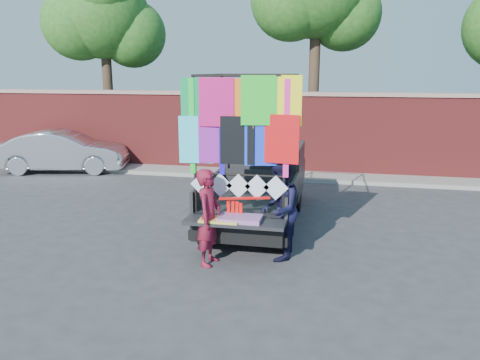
% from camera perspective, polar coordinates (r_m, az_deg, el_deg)
% --- Properties ---
extents(ground, '(90.00, 90.00, 0.00)m').
position_cam_1_polar(ground, '(8.80, -1.21, -8.50)').
color(ground, '#38383A').
rests_on(ground, ground).
extents(brick_wall, '(30.00, 0.45, 2.61)m').
position_cam_1_polar(brick_wall, '(15.20, 4.74, 5.85)').
color(brick_wall, maroon).
rests_on(brick_wall, ground).
extents(curb, '(30.00, 1.20, 0.12)m').
position_cam_1_polar(curb, '(14.73, 4.31, 0.63)').
color(curb, gray).
rests_on(curb, ground).
extents(tree_left, '(4.20, 3.30, 7.05)m').
position_cam_1_polar(tree_left, '(18.21, -16.36, 18.54)').
color(tree_left, '#38281C').
rests_on(tree_left, ground).
extents(pickup_truck, '(2.02, 5.07, 3.19)m').
position_cam_1_polar(pickup_truck, '(10.56, 2.63, -0.21)').
color(pickup_truck, black).
rests_on(pickup_truck, ground).
extents(sedan, '(4.32, 2.33, 1.35)m').
position_cam_1_polar(sedan, '(16.42, -20.76, 3.29)').
color(sedan, silver).
rests_on(sedan, ground).
extents(woman, '(0.44, 0.64, 1.67)m').
position_cam_1_polar(woman, '(7.94, -3.84, -4.56)').
color(woman, maroon).
rests_on(woman, ground).
extents(man, '(0.70, 0.88, 1.78)m').
position_cam_1_polar(man, '(8.18, 4.80, -3.63)').
color(man, black).
rests_on(man, ground).
extents(streamer_bundle, '(0.85, 0.28, 0.61)m').
position_cam_1_polar(streamer_bundle, '(8.02, -0.14, -3.44)').
color(streamer_bundle, red).
rests_on(streamer_bundle, ground).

